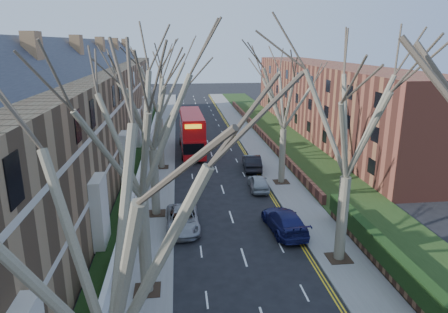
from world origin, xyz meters
name	(u,v)px	position (x,y,z in m)	size (l,w,h in m)	color
pavement_left	(163,143)	(-6.00, 39.00, 0.06)	(3.00, 102.00, 0.12)	slate
pavement_right	(252,141)	(6.00, 39.00, 0.06)	(3.00, 102.00, 0.12)	slate
terrace_left	(86,113)	(-13.65, 31.00, 5.53)	(9.70, 78.00, 13.60)	olive
flats_right	(325,99)	(17.46, 43.00, 4.98)	(13.97, 54.00, 10.00)	brown
wall_hedge_right	(431,303)	(7.70, 2.00, 1.12)	(0.70, 24.00, 1.80)	brown
front_wall_left	(145,156)	(-7.65, 31.00, 0.62)	(0.30, 78.00, 1.00)	white
grass_verge_right	(284,139)	(10.50, 39.00, 0.15)	(6.00, 102.00, 0.06)	#1A3112
tree_left_near	(97,216)	(-5.70, -4.00, 8.93)	(9.80, 9.80, 13.73)	#6B624D
tree_left_mid	(137,115)	(-5.70, 6.00, 9.56)	(10.50, 10.50, 14.71)	#6B624D
tree_left_far	(150,95)	(-5.70, 16.00, 9.24)	(10.15, 10.15, 14.22)	#6B624D
tree_left_dist	(158,77)	(-5.70, 28.00, 9.56)	(10.50, 10.50, 14.71)	#6B624D
tree_right_mid	(352,105)	(5.70, 8.00, 9.56)	(10.50, 10.50, 14.71)	#6B624D
tree_right_far	(285,85)	(5.70, 22.00, 9.24)	(10.15, 10.15, 14.22)	#6B624D
double_decker_bus	(192,133)	(-2.26, 34.43, 2.29)	(3.03, 11.21, 4.66)	#BB0D10
car_left_far	(183,220)	(-3.70, 13.42, 0.70)	(2.32, 5.02, 1.40)	gray
car_right_near	(284,221)	(3.40, 12.24, 0.77)	(2.17, 5.34, 1.55)	navy
car_right_mid	(259,182)	(3.22, 20.58, 0.69)	(1.63, 4.05, 1.38)	#A0A4A8
car_right_far	(252,162)	(3.70, 26.55, 0.80)	(1.69, 4.85, 1.60)	black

